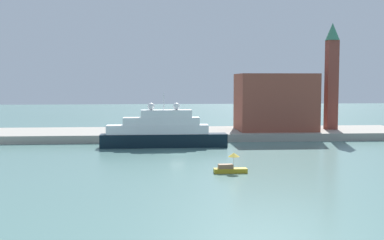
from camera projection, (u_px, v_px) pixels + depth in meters
The scene contains 9 objects.
ground at pixel (178, 154), 88.70m from camera, with size 400.00×400.00×0.00m, color slate.
quay_dock at pixel (172, 134), 114.36m from camera, with size 110.00×19.78×1.69m, color gray.
large_yacht at pixel (162, 132), 97.52m from camera, with size 25.15×3.51×10.75m.
small_motorboat at pixel (230, 166), 69.99m from camera, with size 4.75×1.65×2.90m.
harbor_building at pixel (275, 102), 114.54m from camera, with size 17.73×12.20×13.19m, color brown.
bell_tower at pixel (332, 72), 116.26m from camera, with size 3.38×3.38×25.17m.
parked_car at pixel (120, 131), 108.03m from camera, with size 4.18×1.81×1.39m.
person_figure at pixel (135, 129), 108.96m from camera, with size 0.36×0.36×1.82m.
mooring_bollard at pixel (162, 133), 105.21m from camera, with size 0.45×0.45×0.75m, color black.
Camera 1 is at (-4.34, -87.89, 12.99)m, focal length 45.86 mm.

